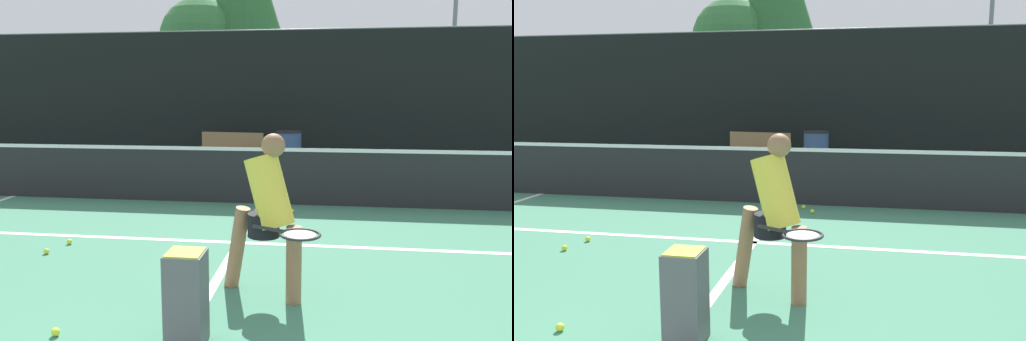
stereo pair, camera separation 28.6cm
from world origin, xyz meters
TOP-DOWN VIEW (x-y plane):
  - court_service_line at (0.00, 5.36)m, footprint 8.25×0.10m
  - court_center_mark at (0.00, 4.96)m, footprint 0.10×5.29m
  - net at (0.00, 7.60)m, footprint 11.09×0.09m
  - fence_back at (0.00, 12.95)m, footprint 24.00×0.06m
  - player_practicing at (0.55, 3.78)m, footprint 1.01×0.93m
  - tennis_ball_scattered_1 at (0.40, 7.29)m, footprint 0.07×0.07m
  - tennis_ball_scattered_3 at (-0.98, 2.79)m, footprint 0.07×0.07m
  - tennis_ball_scattered_5 at (-2.05, 5.01)m, footprint 0.07×0.07m
  - tennis_ball_scattered_6 at (0.56, 7.01)m, footprint 0.07×0.07m
  - tennis_ball_scattered_7 at (-2.13, 4.63)m, footprint 0.07×0.07m
  - ball_hopper at (0.05, 2.82)m, footprint 0.28×0.28m
  - courtside_bench at (-1.29, 11.73)m, footprint 1.66×0.60m
  - trash_bin at (0.19, 11.45)m, footprint 0.62×0.62m
  - parked_car at (4.64, 15.81)m, footprint 1.69×4.68m
  - tree_mid at (-3.87, 18.94)m, footprint 3.12×3.12m
  - building_far at (0.00, 32.56)m, footprint 36.00×2.40m

SIDE VIEW (x-z plane):
  - court_service_line at x=0.00m, z-range 0.00..0.01m
  - court_center_mark at x=0.00m, z-range 0.00..0.01m
  - tennis_ball_scattered_1 at x=0.40m, z-range 0.00..0.07m
  - tennis_ball_scattered_3 at x=-0.98m, z-range 0.00..0.07m
  - tennis_ball_scattered_5 at x=-2.05m, z-range 0.00..0.07m
  - tennis_ball_scattered_6 at x=0.56m, z-range 0.00..0.07m
  - tennis_ball_scattered_7 at x=-2.13m, z-range 0.00..0.07m
  - ball_hopper at x=0.05m, z-range 0.02..0.73m
  - courtside_bench at x=-1.29m, z-range 0.04..0.90m
  - trash_bin at x=0.19m, z-range 0.00..0.94m
  - net at x=0.00m, z-range -0.02..1.05m
  - parked_car at x=4.64m, z-range -0.12..1.38m
  - player_practicing at x=0.55m, z-range 0.06..1.56m
  - fence_back at x=0.00m, z-range -0.01..3.50m
  - building_far at x=0.00m, z-range 0.00..5.54m
  - tree_mid at x=-3.87m, z-range 1.17..6.65m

